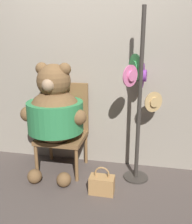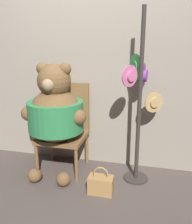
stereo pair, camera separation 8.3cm
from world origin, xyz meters
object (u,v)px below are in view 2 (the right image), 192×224
at_px(teddy_bear, 55,112).
at_px(handbag_on_ground, 101,184).
at_px(hat_display_rack, 140,100).
at_px(chair, 65,125).

bearing_deg(teddy_bear, handbag_on_ground, -27.17).
xyz_separation_m(teddy_bear, hat_display_rack, (0.93, 0.11, 0.17)).
xyz_separation_m(teddy_bear, handbag_on_ground, (0.60, -0.31, -0.65)).
bearing_deg(chair, handbag_on_ground, -41.05).
distance_m(chair, hat_display_rack, 0.98).
xyz_separation_m(chair, hat_display_rack, (0.89, -0.07, 0.39)).
distance_m(hat_display_rack, handbag_on_ground, 0.98).
xyz_separation_m(chair, teddy_bear, (-0.04, -0.18, 0.22)).
bearing_deg(hat_display_rack, handbag_on_ground, -128.55).
height_order(hat_display_rack, handbag_on_ground, hat_display_rack).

